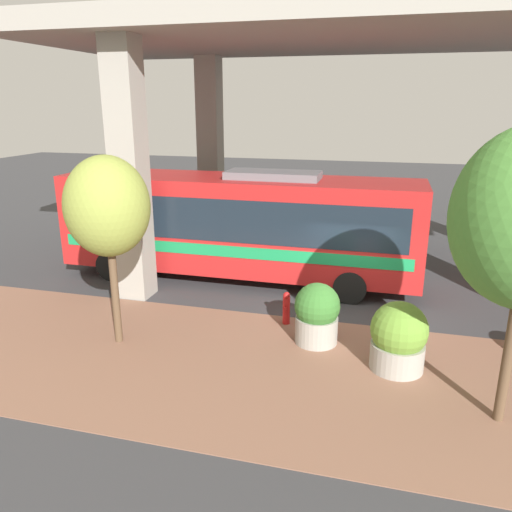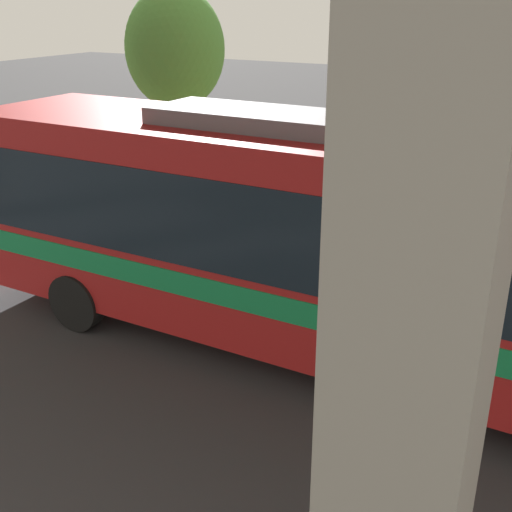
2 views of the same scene
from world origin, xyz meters
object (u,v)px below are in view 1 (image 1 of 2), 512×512
Objects in this scene: bus at (238,222)px; street_tree_far at (107,207)px; fire_hydrant at (286,308)px; planter_front at (399,338)px; planter_back at (317,314)px.

bus is 5.73m from street_tree_far.
fire_hydrant is 5.36m from street_tree_far.
street_tree_far is (-0.41, 6.81, 2.70)m from planter_front.
fire_hydrant is 3.39m from planter_front.
bus is at bearing -16.53° from street_tree_far.
bus is at bearing 46.82° from planter_front.
fire_hydrant is at bearing -144.03° from bus.
bus is 2.54× the size of street_tree_far.
street_tree_far is (-2.12, 3.89, 3.00)m from fire_hydrant.
street_tree_far reaches higher than bus.
fire_hydrant is 0.20× the size of street_tree_far.
planter_back reaches higher than fire_hydrant.
planter_back is 0.34× the size of street_tree_far.
planter_front is at bearing -86.59° from street_tree_far.
bus reaches higher than planter_back.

